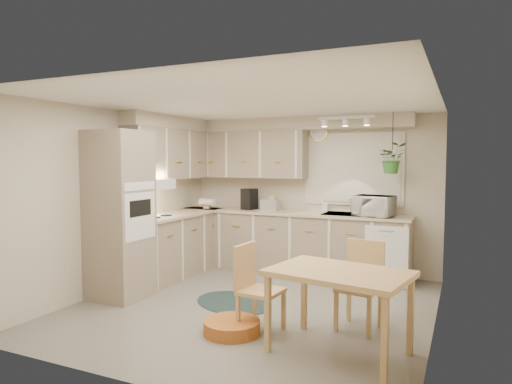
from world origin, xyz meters
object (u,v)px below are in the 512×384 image
dining_table (339,312)px  pet_bed (232,327)px  chair_left (261,289)px  chair_back (359,286)px  braided_rug (234,302)px  microwave (374,204)px

dining_table → pet_bed: dining_table is taller
chair_left → chair_back: size_ratio=0.98×
dining_table → braided_rug: bearing=149.7°
chair_back → braided_rug: 1.64m
chair_left → microwave: microwave is taller
microwave → pet_bed: bearing=-98.0°
pet_bed → chair_left: bearing=34.2°
pet_bed → microwave: 2.92m
dining_table → chair_back: size_ratio=1.33×
pet_bed → microwave: size_ratio=1.07×
chair_back → pet_bed: size_ratio=1.57×
dining_table → microwave: 2.68m
dining_table → chair_left: 0.86m
dining_table → pet_bed: 1.13m
dining_table → chair_back: chair_back is taller
pet_bed → microwave: (0.92, 2.56, 1.06)m
dining_table → microwave: (-0.16, 2.57, 0.74)m
braided_rug → chair_back: bearing=-8.3°
chair_left → dining_table: bearing=83.1°
chair_left → pet_bed: size_ratio=1.55×
chair_back → pet_bed: chair_back is taller
chair_left → chair_back: 1.00m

